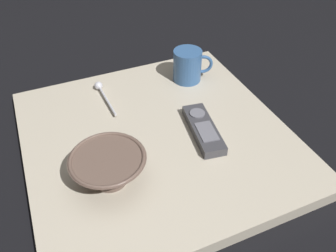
{
  "coord_description": "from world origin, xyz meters",
  "views": [
    {
      "loc": [
        0.21,
        0.56,
        0.58
      ],
      "look_at": [
        -0.03,
        0.01,
        0.05
      ],
      "focal_mm": 36.86,
      "sensor_mm": 36.0,
      "label": 1
    }
  ],
  "objects_px": {
    "cereal_bowl": "(109,167)",
    "tv_remote_near": "(203,129)",
    "teaspoon": "(101,90)",
    "coffee_mug": "(188,66)"
  },
  "relations": [
    {
      "from": "cereal_bowl",
      "to": "tv_remote_near",
      "type": "height_order",
      "value": "cereal_bowl"
    },
    {
      "from": "cereal_bowl",
      "to": "teaspoon",
      "type": "xyz_separation_m",
      "value": [
        -0.06,
        -0.3,
        -0.03
      ]
    },
    {
      "from": "teaspoon",
      "to": "tv_remote_near",
      "type": "relative_size",
      "value": 0.87
    },
    {
      "from": "coffee_mug",
      "to": "teaspoon",
      "type": "height_order",
      "value": "coffee_mug"
    },
    {
      "from": "teaspoon",
      "to": "tv_remote_near",
      "type": "distance_m",
      "value": 0.31
    },
    {
      "from": "cereal_bowl",
      "to": "teaspoon",
      "type": "distance_m",
      "value": 0.31
    },
    {
      "from": "coffee_mug",
      "to": "teaspoon",
      "type": "bearing_deg",
      "value": -7.14
    },
    {
      "from": "cereal_bowl",
      "to": "tv_remote_near",
      "type": "distance_m",
      "value": 0.25
    },
    {
      "from": "teaspoon",
      "to": "tv_remote_near",
      "type": "height_order",
      "value": "tv_remote_near"
    },
    {
      "from": "teaspoon",
      "to": "coffee_mug",
      "type": "bearing_deg",
      "value": 172.86
    }
  ]
}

